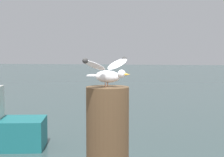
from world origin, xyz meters
name	(u,v)px	position (x,y,z in m)	size (l,w,h in m)	color
mooring_post	(108,140)	(-0.64, -0.42, 1.71)	(0.36, 0.36, 0.89)	#4C3823
seagull	(108,72)	(-0.63, -0.42, 2.28)	(0.38, 0.64, 0.24)	tan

